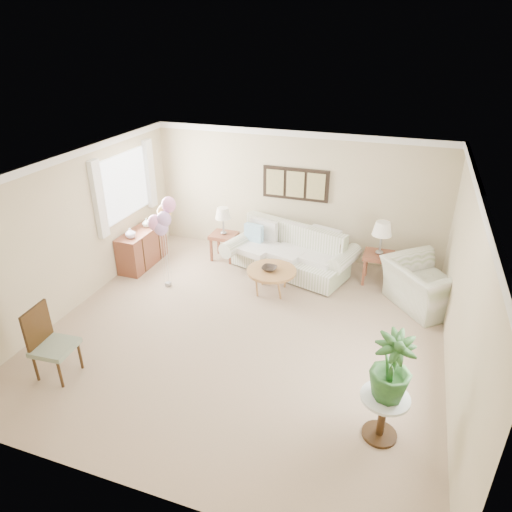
% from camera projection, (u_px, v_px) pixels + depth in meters
% --- Properties ---
extents(ground_plane, '(6.00, 6.00, 0.00)m').
position_uv_depth(ground_plane, '(244.00, 331.00, 7.27)').
color(ground_plane, tan).
extents(room_shell, '(6.04, 6.04, 2.60)m').
position_uv_depth(room_shell, '(238.00, 234.00, 6.66)').
color(room_shell, beige).
rests_on(room_shell, ground).
extents(wall_art_triptych, '(1.35, 0.06, 0.65)m').
position_uv_depth(wall_art_triptych, '(295.00, 184.00, 9.09)').
color(wall_art_triptych, black).
rests_on(wall_art_triptych, ground).
extents(sofa, '(2.69, 1.51, 0.90)m').
position_uv_depth(sofa, '(291.00, 254.00, 8.95)').
color(sofa, silver).
rests_on(sofa, ground).
extents(end_table_left, '(0.52, 0.47, 0.57)m').
position_uv_depth(end_table_left, '(224.00, 238.00, 9.37)').
color(end_table_left, brown).
rests_on(end_table_left, ground).
extents(end_table_right, '(0.55, 0.50, 0.60)m').
position_uv_depth(end_table_right, '(379.00, 258.00, 8.46)').
color(end_table_right, brown).
rests_on(end_table_right, ground).
extents(lamp_left, '(0.32, 0.32, 0.56)m').
position_uv_depth(lamp_left, '(223.00, 214.00, 9.14)').
color(lamp_left, gray).
rests_on(lamp_left, end_table_left).
extents(lamp_right, '(0.36, 0.36, 0.63)m').
position_uv_depth(lamp_right, '(382.00, 230.00, 8.20)').
color(lamp_right, gray).
rests_on(lamp_right, end_table_right).
extents(coffee_table, '(0.90, 0.90, 0.45)m').
position_uv_depth(coffee_table, '(272.00, 272.00, 8.18)').
color(coffee_table, '#9C6942').
rests_on(coffee_table, ground).
extents(decor_bowl, '(0.28, 0.28, 0.07)m').
position_uv_depth(decor_bowl, '(269.00, 268.00, 8.14)').
color(decor_bowl, black).
rests_on(decor_bowl, coffee_table).
extents(armchair, '(1.64, 1.65, 0.81)m').
position_uv_depth(armchair, '(424.00, 285.00, 7.76)').
color(armchair, silver).
rests_on(armchair, ground).
extents(side_table, '(0.56, 0.56, 0.61)m').
position_uv_depth(side_table, '(384.00, 406.00, 5.19)').
color(side_table, silver).
rests_on(side_table, ground).
extents(potted_plant, '(0.57, 0.57, 0.83)m').
position_uv_depth(potted_plant, '(392.00, 367.00, 4.94)').
color(potted_plant, '#204423').
rests_on(potted_plant, side_table).
extents(accent_chair, '(0.54, 0.54, 1.04)m').
position_uv_depth(accent_chair, '(49.00, 341.00, 6.14)').
color(accent_chair, gray).
rests_on(accent_chair, ground).
extents(credenza, '(0.46, 1.20, 0.74)m').
position_uv_depth(credenza, '(142.00, 248.00, 9.19)').
color(credenza, brown).
rests_on(credenza, ground).
extents(vase_white, '(0.22, 0.22, 0.20)m').
position_uv_depth(vase_white, '(130.00, 233.00, 8.67)').
color(vase_white, white).
rests_on(vase_white, credenza).
extents(vase_sage, '(0.19, 0.19, 0.18)m').
position_uv_depth(vase_sage, '(147.00, 223.00, 9.17)').
color(vase_sage, beige).
rests_on(vase_sage, credenza).
extents(balloon_cluster, '(0.43, 0.48, 1.73)m').
position_uv_depth(balloon_cluster, '(163.00, 218.00, 7.93)').
color(balloon_cluster, gray).
rests_on(balloon_cluster, ground).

